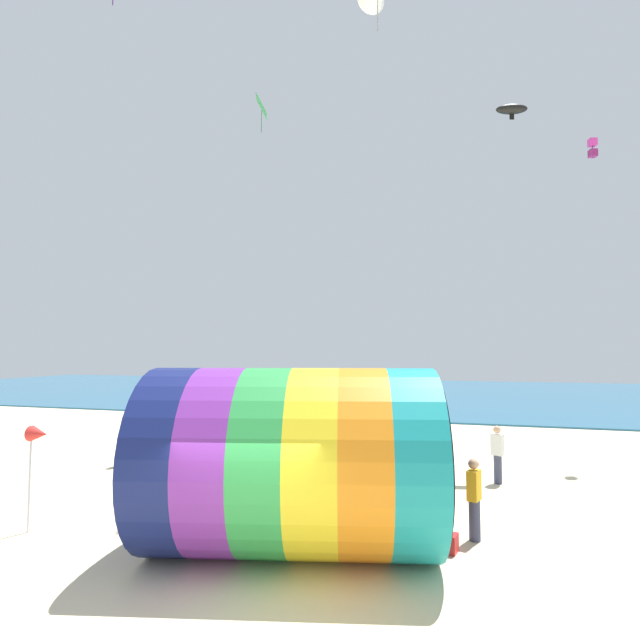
{
  "coord_description": "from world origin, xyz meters",
  "views": [
    {
      "loc": [
        3.63,
        -8.17,
        4.06
      ],
      "look_at": [
        0.21,
        3.52,
        4.82
      ],
      "focal_mm": 28.0,
      "sensor_mm": 36.0,
      "label": 1
    }
  ],
  "objects_px": {
    "kite_black_parafoil": "(512,109)",
    "cooler_box": "(444,542)",
    "giant_inflatable_tube": "(294,460)",
    "kite_green_diamond": "(262,107)",
    "bystander_mid_beach": "(498,454)",
    "bystander_far_left": "(126,442)",
    "beach_flag": "(38,438)",
    "kite_handler": "(474,498)",
    "kite_magenta_box": "(593,148)",
    "bystander_near_water": "(334,439)"
  },
  "relations": [
    {
      "from": "kite_magenta_box",
      "to": "cooler_box",
      "type": "height_order",
      "value": "kite_magenta_box"
    },
    {
      "from": "kite_green_diamond",
      "to": "bystander_mid_beach",
      "type": "bearing_deg",
      "value": -36.51
    },
    {
      "from": "kite_black_parafoil",
      "to": "cooler_box",
      "type": "relative_size",
      "value": 2.49
    },
    {
      "from": "giant_inflatable_tube",
      "to": "bystander_far_left",
      "type": "relative_size",
      "value": 3.89
    },
    {
      "from": "kite_magenta_box",
      "to": "beach_flag",
      "type": "distance_m",
      "value": 22.07
    },
    {
      "from": "giant_inflatable_tube",
      "to": "kite_black_parafoil",
      "type": "bearing_deg",
      "value": 64.1
    },
    {
      "from": "beach_flag",
      "to": "kite_magenta_box",
      "type": "bearing_deg",
      "value": 42.36
    },
    {
      "from": "kite_handler",
      "to": "kite_black_parafoil",
      "type": "height_order",
      "value": "kite_black_parafoil"
    },
    {
      "from": "kite_black_parafoil",
      "to": "bystander_mid_beach",
      "type": "relative_size",
      "value": 0.74
    },
    {
      "from": "giant_inflatable_tube",
      "to": "bystander_mid_beach",
      "type": "xyz_separation_m",
      "value": [
        4.27,
        6.75,
        -0.95
      ]
    },
    {
      "from": "kite_black_parafoil",
      "to": "bystander_near_water",
      "type": "bearing_deg",
      "value": -156.45
    },
    {
      "from": "bystander_mid_beach",
      "to": "bystander_far_left",
      "type": "distance_m",
      "value": 12.61
    },
    {
      "from": "kite_magenta_box",
      "to": "bystander_far_left",
      "type": "relative_size",
      "value": 0.49
    },
    {
      "from": "kite_handler",
      "to": "bystander_near_water",
      "type": "bearing_deg",
      "value": 127.12
    },
    {
      "from": "kite_handler",
      "to": "kite_magenta_box",
      "type": "distance_m",
      "value": 16.58
    },
    {
      "from": "bystander_mid_beach",
      "to": "cooler_box",
      "type": "bearing_deg",
      "value": -103.36
    },
    {
      "from": "giant_inflatable_tube",
      "to": "beach_flag",
      "type": "xyz_separation_m",
      "value": [
        -5.9,
        -0.57,
        0.25
      ]
    },
    {
      "from": "bystander_far_left",
      "to": "beach_flag",
      "type": "height_order",
      "value": "beach_flag"
    },
    {
      "from": "bystander_far_left",
      "to": "cooler_box",
      "type": "xyz_separation_m",
      "value": [
        11.18,
        -4.6,
        -0.66
      ]
    },
    {
      "from": "kite_green_diamond",
      "to": "bystander_near_water",
      "type": "height_order",
      "value": "kite_green_diamond"
    },
    {
      "from": "kite_magenta_box",
      "to": "cooler_box",
      "type": "relative_size",
      "value": 1.56
    },
    {
      "from": "kite_magenta_box",
      "to": "cooler_box",
      "type": "xyz_separation_m",
      "value": [
        -5.63,
        -11.62,
        -12.2
      ]
    },
    {
      "from": "kite_magenta_box",
      "to": "beach_flag",
      "type": "bearing_deg",
      "value": -137.64
    },
    {
      "from": "giant_inflatable_tube",
      "to": "bystander_mid_beach",
      "type": "height_order",
      "value": "giant_inflatable_tube"
    },
    {
      "from": "kite_black_parafoil",
      "to": "kite_magenta_box",
      "type": "xyz_separation_m",
      "value": [
        3.22,
        1.65,
        -1.29
      ]
    },
    {
      "from": "kite_green_diamond",
      "to": "kite_black_parafoil",
      "type": "bearing_deg",
      "value": -19.21
    },
    {
      "from": "giant_inflatable_tube",
      "to": "kite_magenta_box",
      "type": "xyz_separation_m",
      "value": [
        8.53,
        12.59,
        10.52
      ]
    },
    {
      "from": "giant_inflatable_tube",
      "to": "kite_handler",
      "type": "bearing_deg",
      "value": 26.3
    },
    {
      "from": "giant_inflatable_tube",
      "to": "kite_green_diamond",
      "type": "relative_size",
      "value": 3.09
    },
    {
      "from": "giant_inflatable_tube",
      "to": "cooler_box",
      "type": "relative_size",
      "value": 12.34
    },
    {
      "from": "bystander_far_left",
      "to": "beach_flag",
      "type": "xyz_separation_m",
      "value": [
        2.37,
        -6.15,
        1.26
      ]
    },
    {
      "from": "kite_handler",
      "to": "cooler_box",
      "type": "xyz_separation_m",
      "value": [
        -0.61,
        -0.77,
        -0.71
      ]
    },
    {
      "from": "beach_flag",
      "to": "cooler_box",
      "type": "xyz_separation_m",
      "value": [
        8.81,
        1.54,
        -1.92
      ]
    },
    {
      "from": "beach_flag",
      "to": "cooler_box",
      "type": "height_order",
      "value": "beach_flag"
    },
    {
      "from": "kite_magenta_box",
      "to": "bystander_mid_beach",
      "type": "xyz_separation_m",
      "value": [
        -4.26,
        -5.84,
        -11.47
      ]
    },
    {
      "from": "kite_black_parafoil",
      "to": "cooler_box",
      "type": "bearing_deg",
      "value": -103.58
    },
    {
      "from": "kite_handler",
      "to": "bystander_near_water",
      "type": "height_order",
      "value": "kite_handler"
    },
    {
      "from": "kite_handler",
      "to": "cooler_box",
      "type": "relative_size",
      "value": 3.34
    },
    {
      "from": "kite_black_parafoil",
      "to": "beach_flag",
      "type": "height_order",
      "value": "kite_black_parafoil"
    },
    {
      "from": "kite_green_diamond",
      "to": "kite_magenta_box",
      "type": "xyz_separation_m",
      "value": [
        15.88,
        -2.76,
        -5.32
      ]
    },
    {
      "from": "bystander_mid_beach",
      "to": "bystander_near_water",
      "type": "bearing_deg",
      "value": 166.61
    },
    {
      "from": "giant_inflatable_tube",
      "to": "beach_flag",
      "type": "relative_size",
      "value": 2.7
    },
    {
      "from": "kite_magenta_box",
      "to": "beach_flag",
      "type": "relative_size",
      "value": 0.34
    },
    {
      "from": "kite_green_diamond",
      "to": "cooler_box",
      "type": "bearing_deg",
      "value": -54.51
    },
    {
      "from": "kite_magenta_box",
      "to": "bystander_near_water",
      "type": "height_order",
      "value": "kite_magenta_box"
    },
    {
      "from": "bystander_far_left",
      "to": "kite_green_diamond",
      "type": "bearing_deg",
      "value": 84.58
    },
    {
      "from": "bystander_near_water",
      "to": "bystander_mid_beach",
      "type": "distance_m",
      "value": 5.71
    },
    {
      "from": "kite_black_parafoil",
      "to": "bystander_far_left",
      "type": "height_order",
      "value": "kite_black_parafoil"
    },
    {
      "from": "giant_inflatable_tube",
      "to": "beach_flag",
      "type": "bearing_deg",
      "value": -174.44
    },
    {
      "from": "bystander_far_left",
      "to": "kite_handler",
      "type": "bearing_deg",
      "value": -18.02
    }
  ]
}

